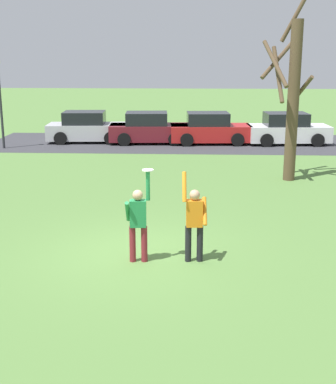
{
  "coord_description": "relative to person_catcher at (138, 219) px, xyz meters",
  "views": [
    {
      "loc": [
        1.31,
        -11.58,
        4.52
      ],
      "look_at": [
        0.73,
        0.39,
        1.39
      ],
      "focal_mm": 49.86,
      "sensor_mm": 36.0,
      "label": 1
    }
  ],
  "objects": [
    {
      "name": "parked_car_red",
      "position": [
        2.03,
        16.26,
        -0.25
      ],
      "size": [
        4.21,
        2.26,
        1.59
      ],
      "rotation": [
        0.0,
        0.0,
        0.07
      ],
      "color": "red",
      "rests_on": "ground_plane"
    },
    {
      "name": "bare_tree_tall",
      "position": [
        4.65,
        8.22,
        2.11
      ],
      "size": [
        1.88,
        2.33,
        6.72
      ],
      "color": "brown",
      "rests_on": "ground_plane"
    },
    {
      "name": "parking_strip",
      "position": [
        0.61,
        16.31,
        -0.98
      ],
      "size": [
        19.98,
        6.4,
        0.01
      ],
      "primitive_type": "cube",
      "color": "#38383D",
      "rests_on": "ground_plane"
    },
    {
      "name": "parked_car_white",
      "position": [
        6.0,
        16.32,
        -0.25
      ],
      "size": [
        4.21,
        2.26,
        1.59
      ],
      "rotation": [
        0.0,
        0.0,
        0.07
      ],
      "color": "white",
      "rests_on": "ground_plane"
    },
    {
      "name": "person_defender",
      "position": [
        1.24,
        0.08,
        -0.0
      ],
      "size": [
        0.56,
        0.49,
        2.04
      ],
      "rotation": [
        0.0,
        0.0,
        3.2
      ],
      "color": "black",
      "rests_on": "ground_plane"
    },
    {
      "name": "lamppost_by_lot",
      "position": [
        -8.1,
        14.31,
        1.6
      ],
      "size": [
        0.28,
        0.28,
        4.26
      ],
      "color": "#2D2D33",
      "rests_on": "ground_plane"
    },
    {
      "name": "parked_car_maroon",
      "position": [
        -1.12,
        16.25,
        -0.25
      ],
      "size": [
        4.21,
        2.26,
        1.59
      ],
      "rotation": [
        0.0,
        0.0,
        0.07
      ],
      "color": "maroon",
      "rests_on": "ground_plane"
    },
    {
      "name": "frisbee_disc",
      "position": [
        0.22,
        0.01,
        1.11
      ],
      "size": [
        0.25,
        0.25,
        0.02
      ],
      "primitive_type": "cylinder",
      "color": "white",
      "rests_on": "person_catcher"
    },
    {
      "name": "ground_plane",
      "position": [
        -0.11,
        0.46,
        -0.98
      ],
      "size": [
        120.0,
        120.0,
        0.0
      ],
      "primitive_type": "plane",
      "color": "#567F3D"
    },
    {
      "name": "parked_car_silver",
      "position": [
        -4.4,
        16.44,
        -0.25
      ],
      "size": [
        4.21,
        2.26,
        1.59
      ],
      "rotation": [
        0.0,
        0.0,
        0.07
      ],
      "color": "#BCBCC1",
      "rests_on": "ground_plane"
    },
    {
      "name": "person_catcher",
      "position": [
        0.0,
        0.0,
        0.0
      ],
      "size": [
        0.55,
        0.49,
        2.08
      ],
      "rotation": [
        0.0,
        0.0,
        0.06
      ],
      "color": "maroon",
      "rests_on": "ground_plane"
    }
  ]
}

